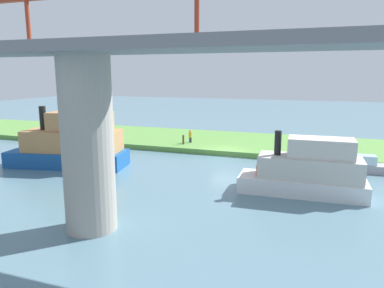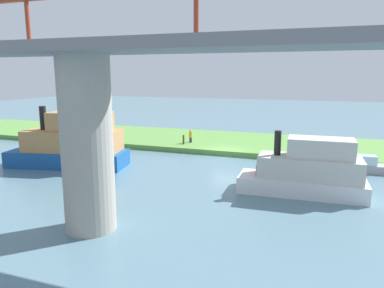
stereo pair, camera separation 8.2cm
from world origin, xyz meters
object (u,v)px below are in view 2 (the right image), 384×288
at_px(bridge_pylon, 87,145).
at_px(skiff_small, 371,166).
at_px(riverboat_paddlewheel, 71,144).
at_px(mooring_post, 184,140).
at_px(pontoon_yellow, 306,172).
at_px(person_on_bank, 191,136).

distance_m(bridge_pylon, skiff_small, 22.43).
relative_size(bridge_pylon, riverboat_paddlewheel, 0.83).
height_order(bridge_pylon, riverboat_paddlewheel, bridge_pylon).
xyz_separation_m(mooring_post, pontoon_yellow, (-12.72, 10.83, 0.53)).
bearing_deg(skiff_small, riverboat_paddlewheel, 15.15).
relative_size(pontoon_yellow, riverboat_paddlewheel, 0.78).
bearing_deg(pontoon_yellow, skiff_small, -122.20).
xyz_separation_m(pontoon_yellow, skiff_small, (-4.63, -7.35, -1.03)).
height_order(mooring_post, skiff_small, mooring_post).
distance_m(pontoon_yellow, skiff_small, 8.74).
height_order(bridge_pylon, person_on_bank, bridge_pylon).
relative_size(mooring_post, pontoon_yellow, 0.12).
xyz_separation_m(person_on_bank, skiff_small, (-17.00, 4.71, -0.72)).
distance_m(riverboat_paddlewheel, skiff_small, 24.57).
relative_size(bridge_pylon, person_on_bank, 6.22).
height_order(person_on_bank, pontoon_yellow, pontoon_yellow).
relative_size(mooring_post, riverboat_paddlewheel, 0.09).
relative_size(person_on_bank, pontoon_yellow, 0.17).
xyz_separation_m(person_on_bank, mooring_post, (0.34, 1.22, -0.22)).
height_order(person_on_bank, skiff_small, person_on_bank).
bearing_deg(mooring_post, skiff_small, 168.63).
xyz_separation_m(riverboat_paddlewheel, skiff_small, (-23.67, -6.41, -1.39)).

